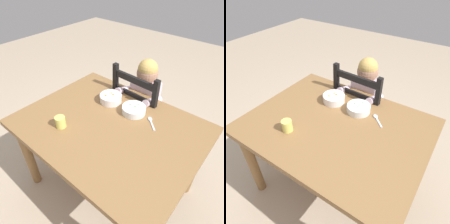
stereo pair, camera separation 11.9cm
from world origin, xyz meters
The scene contains 8 objects.
ground_plane centered at (0.00, 0.00, 0.00)m, with size 8.00×8.00×0.00m, color tan.
dining_table centered at (0.00, 0.00, 0.60)m, with size 1.19×0.91×0.70m.
dining_chair centered at (-0.06, 0.51, 0.45)m, with size 0.44×0.44×0.92m.
child_figure centered at (-0.06, 0.50, 0.64)m, with size 0.32×0.31×0.96m.
bowl_of_peas centered at (0.05, 0.21, 0.73)m, with size 0.17×0.17×0.05m.
bowl_of_carrots centered at (-0.16, 0.21, 0.73)m, with size 0.17×0.17×0.06m.
spoon centered at (0.20, 0.20, 0.71)m, with size 0.11×0.11×0.01m.
drinking_cup centered at (-0.22, -0.22, 0.74)m, with size 0.07×0.07×0.08m, color #DAD163.
Camera 1 is at (0.68, -0.78, 1.62)m, focal length 33.28 mm.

